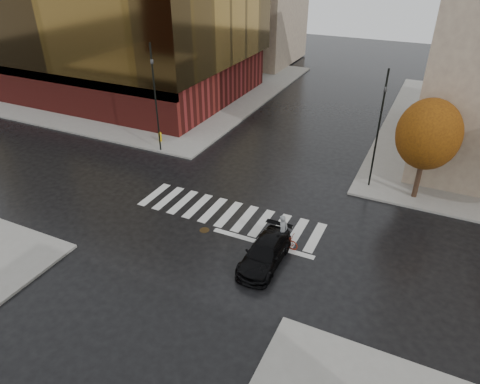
{
  "coord_description": "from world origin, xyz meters",
  "views": [
    {
      "loc": [
        10.08,
        -18.96,
        14.41
      ],
      "look_at": [
        0.94,
        0.16,
        2.0
      ],
      "focal_mm": 32.0,
      "sensor_mm": 36.0,
      "label": 1
    }
  ],
  "objects_px": {
    "cyclist": "(284,236)",
    "traffic_light_ne": "(380,122)",
    "fire_hydrant": "(160,136)",
    "traffic_light_nw": "(155,91)",
    "sedan": "(265,253)"
  },
  "relations": [
    {
      "from": "sedan",
      "to": "cyclist",
      "type": "relative_size",
      "value": 2.28
    },
    {
      "from": "sedan",
      "to": "traffic_light_ne",
      "type": "height_order",
      "value": "traffic_light_ne"
    },
    {
      "from": "traffic_light_nw",
      "to": "fire_hydrant",
      "type": "bearing_deg",
      "value": -129.97
    },
    {
      "from": "fire_hydrant",
      "to": "cyclist",
      "type": "bearing_deg",
      "value": -31.68
    },
    {
      "from": "traffic_light_nw",
      "to": "traffic_light_ne",
      "type": "xyz_separation_m",
      "value": [
        16.06,
        1.36,
        -0.24
      ]
    },
    {
      "from": "cyclist",
      "to": "fire_hydrant",
      "type": "relative_size",
      "value": 2.37
    },
    {
      "from": "traffic_light_ne",
      "to": "fire_hydrant",
      "type": "distance_m",
      "value": 17.54
    },
    {
      "from": "traffic_light_nw",
      "to": "fire_hydrant",
      "type": "xyz_separation_m",
      "value": [
        -1.0,
        1.42,
        -4.34
      ]
    },
    {
      "from": "traffic_light_nw",
      "to": "fire_hydrant",
      "type": "distance_m",
      "value": 4.67
    },
    {
      "from": "sedan",
      "to": "fire_hydrant",
      "type": "relative_size",
      "value": 5.4
    },
    {
      "from": "cyclist",
      "to": "traffic_light_ne",
      "type": "xyz_separation_m",
      "value": [
        2.94,
        8.66,
        4.04
      ]
    },
    {
      "from": "traffic_light_ne",
      "to": "fire_hydrant",
      "type": "xyz_separation_m",
      "value": [
        -17.06,
        0.05,
        -4.1
      ]
    },
    {
      "from": "sedan",
      "to": "traffic_light_nw",
      "type": "distance_m",
      "value": 16.23
    },
    {
      "from": "traffic_light_nw",
      "to": "traffic_light_ne",
      "type": "height_order",
      "value": "traffic_light_nw"
    },
    {
      "from": "sedan",
      "to": "fire_hydrant",
      "type": "height_order",
      "value": "sedan"
    }
  ]
}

